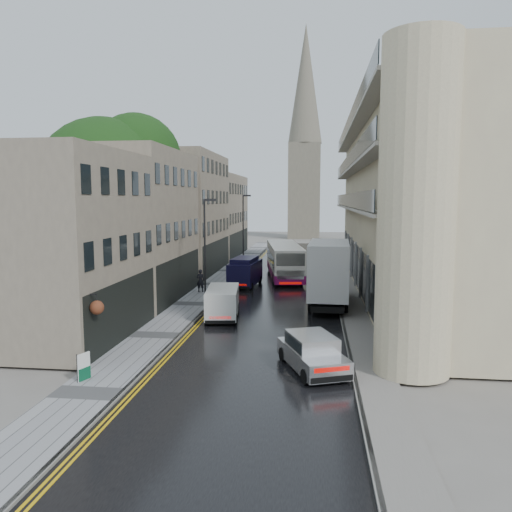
% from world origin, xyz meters
% --- Properties ---
extents(ground, '(200.00, 200.00, 0.00)m').
position_xyz_m(ground, '(0.00, 0.00, 0.00)').
color(ground, slate).
rests_on(ground, ground).
extents(road, '(9.00, 85.00, 0.02)m').
position_xyz_m(road, '(0.00, 27.50, 0.01)').
color(road, black).
rests_on(road, ground).
extents(left_sidewalk, '(2.70, 85.00, 0.12)m').
position_xyz_m(left_sidewalk, '(-5.85, 27.50, 0.06)').
color(left_sidewalk, gray).
rests_on(left_sidewalk, ground).
extents(right_sidewalk, '(1.80, 85.00, 0.12)m').
position_xyz_m(right_sidewalk, '(5.40, 27.50, 0.06)').
color(right_sidewalk, slate).
rests_on(right_sidewalk, ground).
extents(old_shop_row, '(4.50, 56.00, 12.00)m').
position_xyz_m(old_shop_row, '(-9.45, 30.00, 6.00)').
color(old_shop_row, gray).
rests_on(old_shop_row, ground).
extents(modern_block, '(8.00, 40.00, 14.00)m').
position_xyz_m(modern_block, '(10.30, 26.00, 7.00)').
color(modern_block, beige).
rests_on(modern_block, ground).
extents(church_spire, '(6.40, 6.40, 40.00)m').
position_xyz_m(church_spire, '(0.50, 82.00, 20.00)').
color(church_spire, '#736C5B').
rests_on(church_spire, ground).
extents(tree_near, '(10.56, 10.56, 13.89)m').
position_xyz_m(tree_near, '(-12.50, 20.00, 6.95)').
color(tree_near, black).
rests_on(tree_near, ground).
extents(tree_far, '(9.24, 9.24, 12.46)m').
position_xyz_m(tree_far, '(-12.20, 33.00, 6.23)').
color(tree_far, black).
rests_on(tree_far, ground).
extents(cream_bus, '(4.44, 12.09, 3.22)m').
position_xyz_m(cream_bus, '(-0.85, 28.96, 1.63)').
color(cream_bus, white).
rests_on(cream_bus, road).
extents(white_lorry, '(3.03, 8.92, 4.62)m').
position_xyz_m(white_lorry, '(2.50, 18.05, 2.33)').
color(white_lorry, silver).
rests_on(white_lorry, road).
extents(silver_hatchback, '(3.37, 4.76, 1.64)m').
position_xyz_m(silver_hatchback, '(2.52, 4.77, 0.84)').
color(silver_hatchback, '#B7B8BC').
rests_on(silver_hatchback, road).
extents(white_van, '(2.40, 4.62, 2.00)m').
position_xyz_m(white_van, '(-3.65, 13.91, 1.02)').
color(white_van, silver).
rests_on(white_van, road).
extents(navy_van, '(2.49, 5.29, 2.62)m').
position_xyz_m(navy_van, '(-4.30, 25.69, 1.33)').
color(navy_van, black).
rests_on(navy_van, road).
extents(pedestrian, '(0.70, 0.48, 1.83)m').
position_xyz_m(pedestrian, '(-6.32, 23.74, 1.03)').
color(pedestrian, black).
rests_on(pedestrian, left_sidewalk).
extents(lamp_post_near, '(0.85, 0.33, 7.42)m').
position_xyz_m(lamp_post_near, '(-4.79, 18.71, 3.83)').
color(lamp_post_near, black).
rests_on(lamp_post_near, left_sidewalk).
extents(lamp_post_far, '(0.90, 0.47, 7.83)m').
position_xyz_m(lamp_post_far, '(-4.81, 37.18, 4.03)').
color(lamp_post_far, black).
rests_on(lamp_post_far, left_sidewalk).
extents(estate_sign, '(0.31, 0.66, 1.13)m').
position_xyz_m(estate_sign, '(-6.59, 3.90, 0.69)').
color(estate_sign, white).
rests_on(estate_sign, left_sidewalk).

